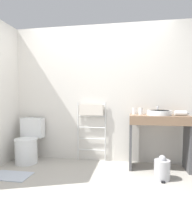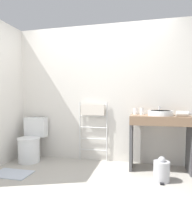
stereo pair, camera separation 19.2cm
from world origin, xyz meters
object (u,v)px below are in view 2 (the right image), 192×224
object	(u,v)px
toilet	(31,143)
towel_radiator	(93,118)
trash_bin	(161,171)
sink_basin	(160,113)
cup_near_edge	(142,111)
hair_dryer	(183,114)
cup_near_wall	(136,111)

from	to	relation	value
toilet	towel_radiator	world-z (taller)	towel_radiator
towel_radiator	trash_bin	world-z (taller)	towel_radiator
sink_basin	cup_near_edge	size ratio (longest dim) A/B	3.46
hair_dryer	trash_bin	bearing A→B (deg)	-130.26
sink_basin	cup_near_wall	world-z (taller)	cup_near_wall
trash_bin	toilet	bearing A→B (deg)	170.16
towel_radiator	cup_near_edge	xyz separation A→B (m)	(0.85, -0.15, 0.15)
cup_near_wall	hair_dryer	bearing A→B (deg)	-14.93
towel_radiator	cup_near_edge	size ratio (longest dim) A/B	9.70
towel_radiator	sink_basin	bearing A→B (deg)	-11.32
towel_radiator	cup_near_wall	xyz separation A→B (m)	(0.75, -0.09, 0.15)
toilet	hair_dryer	distance (m)	2.59
toilet	hair_dryer	size ratio (longest dim) A/B	3.46
towel_radiator	trash_bin	xyz separation A→B (m)	(1.13, -0.65, -0.62)
cup_near_wall	cup_near_edge	bearing A→B (deg)	-33.08
cup_near_edge	sink_basin	bearing A→B (deg)	-14.51
cup_near_wall	cup_near_edge	xyz separation A→B (m)	(0.10, -0.07, 0.00)
cup_near_wall	toilet	bearing A→B (deg)	-174.52
sink_basin	trash_bin	size ratio (longest dim) A/B	1.10
toilet	cup_near_edge	world-z (taller)	cup_near_edge
toilet	towel_radiator	bearing A→B (deg)	13.69
hair_dryer	sink_basin	bearing A→B (deg)	171.47
toilet	sink_basin	world-z (taller)	sink_basin
towel_radiator	hair_dryer	xyz separation A→B (m)	(1.44, -0.27, 0.13)
sink_basin	hair_dryer	world-z (taller)	same
towel_radiator	hair_dryer	distance (m)	1.48
toilet	trash_bin	world-z (taller)	toilet
sink_basin	cup_near_edge	distance (m)	0.29
towel_radiator	hair_dryer	size ratio (longest dim) A/B	4.68
sink_basin	cup_near_edge	xyz separation A→B (m)	(-0.28, 0.07, 0.01)
sink_basin	hair_dryer	bearing A→B (deg)	-8.53
towel_radiator	cup_near_edge	world-z (taller)	towel_radiator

